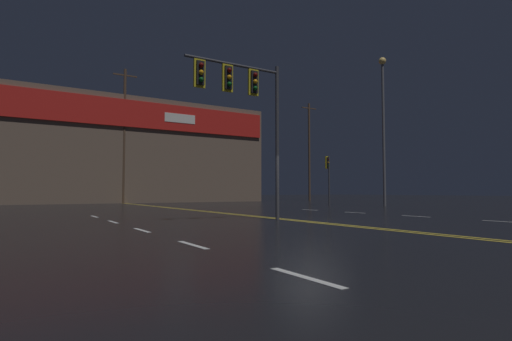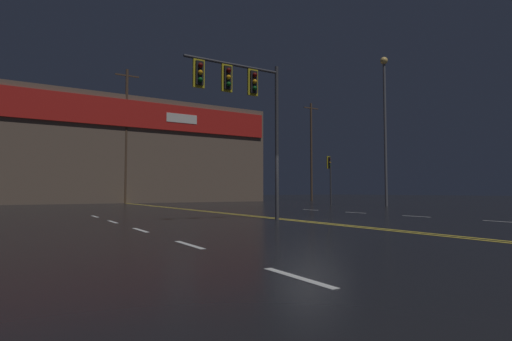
# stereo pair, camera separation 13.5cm
# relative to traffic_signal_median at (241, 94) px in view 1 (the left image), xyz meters

# --- Properties ---
(ground_plane) EXTENTS (200.00, 200.00, 0.00)m
(ground_plane) POSITION_rel_traffic_signal_median_xyz_m (2.02, -1.39, -4.67)
(ground_plane) COLOR black
(road_markings) EXTENTS (17.76, 60.00, 0.01)m
(road_markings) POSITION_rel_traffic_signal_median_xyz_m (3.34, -3.16, -4.66)
(road_markings) COLOR gold
(road_markings) RESTS_ON ground
(traffic_signal_median) EXTENTS (3.89, 0.36, 5.95)m
(traffic_signal_median) POSITION_rel_traffic_signal_median_xyz_m (0.00, 0.00, 0.00)
(traffic_signal_median) COLOR #38383D
(traffic_signal_median) RESTS_ON ground
(traffic_signal_corner_northeast) EXTENTS (0.42, 0.36, 3.90)m
(traffic_signal_corner_northeast) POSITION_rel_traffic_signal_median_xyz_m (14.51, 11.38, -1.80)
(traffic_signal_corner_northeast) COLOR #38383D
(traffic_signal_corner_northeast) RESTS_ON ground
(streetlight_near_right) EXTENTS (0.56, 0.56, 11.34)m
(streetlight_near_right) POSITION_rel_traffic_signal_median_xyz_m (16.88, 7.79, 2.39)
(streetlight_near_right) COLOR #59595E
(streetlight_near_right) RESTS_ON ground
(building_backdrop) EXTENTS (30.19, 10.23, 10.21)m
(building_backdrop) POSITION_rel_traffic_signal_median_xyz_m (2.02, 30.30, 0.45)
(building_backdrop) COLOR brown
(building_backdrop) RESTS_ON ground
(utility_pole_row) EXTENTS (45.10, 0.26, 12.64)m
(utility_pole_row) POSITION_rel_traffic_signal_median_xyz_m (3.35, 25.41, 1.41)
(utility_pole_row) COLOR #4C3828
(utility_pole_row) RESTS_ON ground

